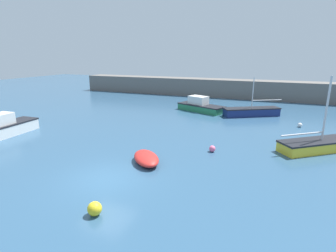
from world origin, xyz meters
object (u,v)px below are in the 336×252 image
at_px(open_tender_yellow, 146,158).
at_px(mooring_buoy_pink, 212,149).
at_px(sailboat_twin_hulled, 321,144).
at_px(sailboat_short_mast, 251,112).
at_px(mooring_buoy_yellow, 95,209).
at_px(mooring_buoy_white, 300,125).
at_px(cabin_cruiser_white, 3,128).
at_px(motorboat_with_cabin, 200,106).

relative_size(open_tender_yellow, mooring_buoy_pink, 6.65).
xyz_separation_m(sailboat_twin_hulled, mooring_buoy_pink, (-6.79, -3.14, -0.20)).
bearing_deg(sailboat_short_mast, mooring_buoy_pink, 52.41).
height_order(sailboat_short_mast, mooring_buoy_pink, sailboat_short_mast).
bearing_deg(mooring_buoy_yellow, mooring_buoy_white, 64.73).
xyz_separation_m(sailboat_short_mast, open_tender_yellow, (-4.60, -15.69, -0.15)).
bearing_deg(mooring_buoy_pink, sailboat_twin_hulled, 24.77).
height_order(cabin_cruiser_white, mooring_buoy_white, cabin_cruiser_white).
height_order(sailboat_short_mast, sailboat_twin_hulled, sailboat_twin_hulled).
xyz_separation_m(sailboat_twin_hulled, mooring_buoy_yellow, (-9.53, -12.16, -0.12)).
height_order(mooring_buoy_yellow, mooring_buoy_pink, mooring_buoy_yellow).
bearing_deg(mooring_buoy_pink, open_tender_yellow, -133.63).
xyz_separation_m(sailboat_short_mast, cabin_cruiser_white, (-17.76, -15.19, 0.23)).
distance_m(motorboat_with_cabin, cabin_cruiser_white, 19.63).
bearing_deg(cabin_cruiser_white, mooring_buoy_pink, -83.10).
xyz_separation_m(sailboat_short_mast, sailboat_twin_hulled, (5.45, -9.14, -0.04)).
relative_size(motorboat_with_cabin, mooring_buoy_yellow, 10.10).
height_order(motorboat_with_cabin, mooring_buoy_yellow, motorboat_with_cabin).
xyz_separation_m(cabin_cruiser_white, mooring_buoy_yellow, (13.68, -6.11, -0.39)).
bearing_deg(motorboat_with_cabin, sailboat_short_mast, 18.42).
xyz_separation_m(mooring_buoy_yellow, mooring_buoy_white, (8.62, 18.26, -0.10)).
distance_m(motorboat_with_cabin, mooring_buoy_white, 10.86).
height_order(motorboat_with_cabin, mooring_buoy_pink, motorboat_with_cabin).
distance_m(cabin_cruiser_white, mooring_buoy_white, 25.41).
height_order(motorboat_with_cabin, sailboat_twin_hulled, sailboat_twin_hulled).
xyz_separation_m(sailboat_twin_hulled, open_tender_yellow, (-10.05, -6.55, -0.11)).
bearing_deg(sailboat_short_mast, mooring_buoy_white, 114.94).
height_order(mooring_buoy_pink, mooring_buoy_white, mooring_buoy_pink).
bearing_deg(mooring_buoy_yellow, sailboat_short_mast, 79.16).
height_order(motorboat_with_cabin, open_tender_yellow, motorboat_with_cabin).
bearing_deg(mooring_buoy_yellow, motorboat_with_cabin, 94.46).
xyz_separation_m(motorboat_with_cabin, sailboat_twin_hulled, (11.21, -9.48, -0.19)).
relative_size(motorboat_with_cabin, sailboat_twin_hulled, 1.03).
relative_size(sailboat_short_mast, motorboat_with_cabin, 0.99).
relative_size(sailboat_short_mast, open_tender_yellow, 2.05).
distance_m(sailboat_short_mast, open_tender_yellow, 16.35).
bearing_deg(open_tender_yellow, sailboat_twin_hulled, 81.45).
distance_m(sailboat_short_mast, mooring_buoy_pink, 12.35).
bearing_deg(sailboat_short_mast, open_tender_yellow, 42.32).
bearing_deg(mooring_buoy_white, cabin_cruiser_white, -151.41).
relative_size(sailboat_twin_hulled, mooring_buoy_pink, 13.28).
xyz_separation_m(sailboat_twin_hulled, cabin_cruiser_white, (-23.21, -6.05, 0.27)).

